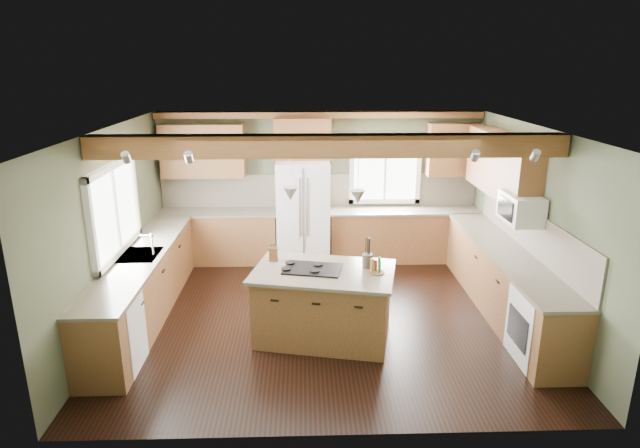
{
  "coord_description": "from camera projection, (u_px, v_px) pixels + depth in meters",
  "views": [
    {
      "loc": [
        -0.3,
        -6.77,
        3.41
      ],
      "look_at": [
        -0.07,
        0.3,
        1.25
      ],
      "focal_mm": 30.0,
      "sensor_mm": 36.0,
      "label": 1
    }
  ],
  "objects": [
    {
      "name": "pendant_left",
      "position": [
        290.0,
        194.0,
        6.43
      ],
      "size": [
        0.18,
        0.18,
        0.16
      ],
      "primitive_type": "cone",
      "rotation": [
        3.14,
        0.0,
        0.0
      ],
      "color": "#B2B2B7",
      "rests_on": "ceiling"
    },
    {
      "name": "soffit_trim",
      "position": [
        320.0,
        115.0,
        9.02
      ],
      "size": [
        5.55,
        0.2,
        0.1
      ],
      "primitive_type": "cube",
      "color": "brown",
      "rests_on": "ceiling"
    },
    {
      "name": "upper_cab_over_fridge",
      "position": [
        302.0,
        139.0,
        9.06
      ],
      "size": [
        0.96,
        0.35,
        0.7
      ],
      "primitive_type": "cube",
      "color": "brown",
      "rests_on": "wall_back"
    },
    {
      "name": "island_top",
      "position": [
        324.0,
        272.0,
        6.64
      ],
      "size": [
        1.93,
        1.44,
        0.04
      ],
      "primitive_type": "cube",
      "rotation": [
        0.0,
        0.0,
        -0.21
      ],
      "color": "#473E34",
      "rests_on": "island"
    },
    {
      "name": "oven",
      "position": [
        543.0,
        328.0,
        6.23
      ],
      "size": [
        0.6,
        0.72,
        0.84
      ],
      "primitive_type": "cube",
      "color": "white",
      "rests_on": "floor"
    },
    {
      "name": "base_cab_back_left",
      "position": [
        219.0,
        237.0,
        9.39
      ],
      "size": [
        2.02,
        0.6,
        0.88
      ],
      "primitive_type": "cube",
      "color": "brown",
      "rests_on": "floor"
    },
    {
      "name": "base_cab_left",
      "position": [
        143.0,
        287.0,
        7.32
      ],
      "size": [
        0.6,
        3.7,
        0.88
      ],
      "primitive_type": "cube",
      "color": "brown",
      "rests_on": "floor"
    },
    {
      "name": "counter_left",
      "position": [
        140.0,
        256.0,
        7.18
      ],
      "size": [
        0.64,
        3.74,
        0.04
      ],
      "primitive_type": "cube",
      "color": "#473E34",
      "rests_on": "base_cab_left"
    },
    {
      "name": "window_left",
      "position": [
        114.0,
        210.0,
        6.98
      ],
      "size": [
        0.04,
        1.6,
        1.05
      ],
      "primitive_type": "cube",
      "color": "white",
      "rests_on": "wall_left"
    },
    {
      "name": "utensil_crock",
      "position": [
        367.0,
        261.0,
        6.71
      ],
      "size": [
        0.14,
        0.14,
        0.18
      ],
      "primitive_type": "cylinder",
      "rotation": [
        0.0,
        0.0,
        -0.05
      ],
      "color": "#3B362F",
      "rests_on": "island_top"
    },
    {
      "name": "wall_back",
      "position": [
        320.0,
        185.0,
        9.48
      ],
      "size": [
        5.6,
        0.0,
        5.6
      ],
      "primitive_type": "plane",
      "rotation": [
        1.57,
        0.0,
        0.0
      ],
      "color": "#414A35",
      "rests_on": "ground"
    },
    {
      "name": "ceiling",
      "position": [
        326.0,
        128.0,
        6.71
      ],
      "size": [
        5.6,
        5.6,
        0.0
      ],
      "primitive_type": "plane",
      "rotation": [
        3.14,
        0.0,
        0.0
      ],
      "color": "silver",
      "rests_on": "wall_back"
    },
    {
      "name": "counter_back_right",
      "position": [
        405.0,
        211.0,
        9.36
      ],
      "size": [
        2.66,
        0.64,
        0.04
      ],
      "primitive_type": "cube",
      "color": "#473E34",
      "rests_on": "base_cab_back_right"
    },
    {
      "name": "counter_right",
      "position": [
        507.0,
        252.0,
        7.34
      ],
      "size": [
        0.64,
        3.74,
        0.04
      ],
      "primitive_type": "cube",
      "color": "#473E34",
      "rests_on": "base_cab_right"
    },
    {
      "name": "knife_block",
      "position": [
        273.0,
        254.0,
        6.93
      ],
      "size": [
        0.11,
        0.09,
        0.18
      ],
      "primitive_type": "cube",
      "rotation": [
        0.0,
        0.0,
        -0.05
      ],
      "color": "brown",
      "rests_on": "island_top"
    },
    {
      "name": "counter_back_left",
      "position": [
        217.0,
        212.0,
        9.26
      ],
      "size": [
        2.06,
        0.64,
        0.04
      ],
      "primitive_type": "cube",
      "color": "#473E34",
      "rests_on": "base_cab_back_left"
    },
    {
      "name": "backsplash_back",
      "position": [
        320.0,
        190.0,
        9.5
      ],
      "size": [
        5.58,
        0.03,
        0.58
      ],
      "primitive_type": "cube",
      "color": "brown",
      "rests_on": "wall_back"
    },
    {
      "name": "faucet",
      "position": [
        152.0,
        245.0,
        7.14
      ],
      "size": [
        0.02,
        0.02,
        0.28
      ],
      "primitive_type": "cylinder",
      "color": "#B2B2B7",
      "rests_on": "sink"
    },
    {
      "name": "wall_left",
      "position": [
        113.0,
        229.0,
        7.01
      ],
      "size": [
        0.0,
        5.0,
        5.0
      ],
      "primitive_type": "plane",
      "rotation": [
        1.57,
        0.0,
        1.57
      ],
      "color": "#414A35",
      "rests_on": "ground"
    },
    {
      "name": "floor",
      "position": [
        325.0,
        316.0,
        7.47
      ],
      "size": [
        5.6,
        5.6,
        0.0
      ],
      "primitive_type": "plane",
      "color": "black",
      "rests_on": "ground"
    },
    {
      "name": "base_cab_back_right",
      "position": [
        404.0,
        235.0,
        9.49
      ],
      "size": [
        2.62,
        0.6,
        0.88
      ],
      "primitive_type": "cube",
      "color": "brown",
      "rests_on": "floor"
    },
    {
      "name": "dishwasher",
      "position": [
        112.0,
        335.0,
        6.08
      ],
      "size": [
        0.6,
        0.6,
        0.84
      ],
      "primitive_type": "cube",
      "color": "white",
      "rests_on": "floor"
    },
    {
      "name": "island",
      "position": [
        323.0,
        305.0,
        6.78
      ],
      "size": [
        1.8,
        1.31,
        0.88
      ],
      "primitive_type": "cube",
      "rotation": [
        0.0,
        0.0,
        -0.21
      ],
      "color": "brown",
      "rests_on": "floor"
    },
    {
      "name": "pendant_right",
      "position": [
        358.0,
        197.0,
        6.29
      ],
      "size": [
        0.18,
        0.18,
        0.16
      ],
      "primitive_type": "cone",
      "rotation": [
        3.14,
        0.0,
        0.0
      ],
      "color": "#B2B2B7",
      "rests_on": "ceiling"
    },
    {
      "name": "wall_right",
      "position": [
        534.0,
        225.0,
        7.18
      ],
      "size": [
        0.0,
        5.0,
        5.0
      ],
      "primitive_type": "plane",
      "rotation": [
        1.57,
        0.0,
        -1.57
      ],
      "color": "#414A35",
      "rests_on": "ground"
    },
    {
      "name": "cooktop",
      "position": [
        313.0,
        269.0,
        6.66
      ],
      "size": [
        0.79,
        0.61,
        0.02
      ],
      "primitive_type": "cube",
      "rotation": [
        0.0,
        0.0,
        -0.21
      ],
      "color": "black",
      "rests_on": "island_top"
    },
    {
      "name": "window_back",
      "position": [
        385.0,
        171.0,
        9.43
      ],
      "size": [
        1.1,
        0.04,
        1.0
      ],
      "primitive_type": "cube",
      "color": "white",
      "rests_on": "wall_back"
    },
    {
      "name": "refrigerator",
      "position": [
        303.0,
        213.0,
        9.23
      ],
      "size": [
        0.9,
        0.74,
        1.8
      ],
      "primitive_type": "cube",
      "color": "white",
      "rests_on": "floor"
    },
    {
      "name": "sink",
      "position": [
        140.0,
        256.0,
        7.18
      ],
      "size": [
        0.5,
        0.65,
        0.03
      ],
      "primitive_type": "cube",
      "color": "#262628",
      "rests_on": "counter_left"
    },
    {
      "name": "microwave",
      "position": [
        521.0,
        208.0,
        7.05
      ],
      "size": [
        0.4,
        0.7,
        0.38
      ],
      "primitive_type": "cube",
      "color": "white",
      "rests_on": "wall_right"
    },
    {
      "name": "ceiling_beam",
      "position": [
        328.0,
        146.0,
        6.18
      ],
      "size": [
        5.55,
        0.26,
        0.26
      ],
      "primitive_type": "cube",
      "color": "brown",
      "rests_on": "ceiling"
    },
    {
      "name": "backsplash_right",
      "position": [
        530.0,
        230.0,
        7.25
      ],
      "size": [
        0.03,
        3.7,
        0.58
      ],
      "primitive_type": "cube",
      "color": "brown",
      "rests_on": "wall_right"
    },
    {
      "name": "bottle_tray",
      "position": [
        376.0,
        265.0,
        6.53
      ],
      "size": [
        0.24,
        0.24,
        0.2
      ],
      "primitive_type": null,
      "rotation": [
        0.0,
        0.0,
        0.13
      ],
      "color": "brown",
      "rests_on": "island_top"
    },
    {
      "name": "upper_cab_back_corner",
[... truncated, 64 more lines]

